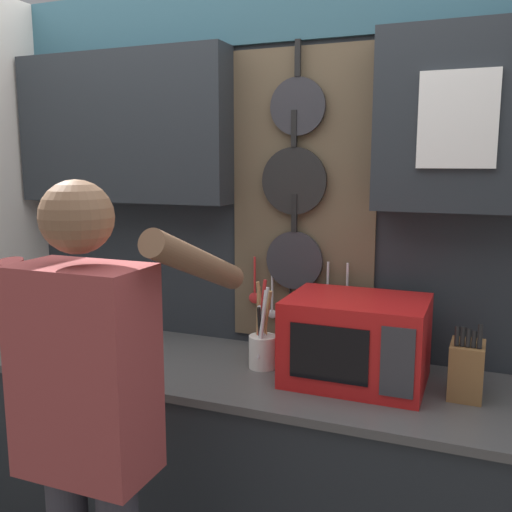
% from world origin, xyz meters
% --- Properties ---
extents(base_cabinet_counter, '(2.19, 0.66, 0.90)m').
position_xyz_m(base_cabinet_counter, '(0.00, -0.00, 0.44)').
color(base_cabinet_counter, '#23282D').
rests_on(base_cabinet_counter, ground_plane).
extents(back_wall_unit, '(2.76, 0.22, 2.41)m').
position_xyz_m(back_wall_unit, '(-0.02, 0.30, 1.47)').
color(back_wall_unit, '#23282D').
rests_on(back_wall_unit, ground_plane).
extents(microwave, '(0.49, 0.37, 0.31)m').
position_xyz_m(microwave, '(0.53, 0.04, 1.05)').
color(microwave, red).
rests_on(microwave, base_cabinet_counter).
extents(knife_block, '(0.11, 0.15, 0.27)m').
position_xyz_m(knife_block, '(0.91, 0.04, 0.99)').
color(knife_block, brown).
rests_on(knife_block, base_cabinet_counter).
extents(utensil_crock, '(0.11, 0.11, 0.35)m').
position_xyz_m(utensil_crock, '(0.17, 0.04, 0.98)').
color(utensil_crock, white).
rests_on(utensil_crock, base_cabinet_counter).
extents(person, '(0.54, 0.63, 1.64)m').
position_xyz_m(person, '(-0.08, -0.69, 0.97)').
color(person, '#383842').
rests_on(person, ground_plane).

